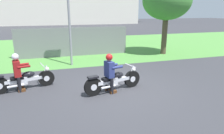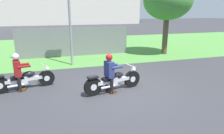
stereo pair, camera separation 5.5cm
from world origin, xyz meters
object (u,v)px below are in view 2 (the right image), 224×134
Objects in this scene: rider_follow at (18,69)px; rider_lead at (110,70)px; tree_roadside at (168,1)px; motorcycle_follow at (24,80)px; motorcycle_lead at (114,81)px.

rider_lead is at bearing -32.99° from rider_follow.
motorcycle_follow is at bearing -153.62° from tree_roadside.
motorcycle_lead is at bearing -0.82° from rider_lead.
rider_lead is 3.18m from motorcycle_follow.
motorcycle_follow is (-2.94, 1.13, -0.44)m from rider_lead.
rider_lead is 7.89m from tree_roadside.
motorcycle_follow is 0.46× the size of tree_roadside.
rider_follow is (-3.10, 1.09, -0.01)m from rider_lead.
motorcycle_follow is at bearing -0.87° from rider_follow.
motorcycle_lead reaches higher than motorcycle_follow.
rider_lead is 0.65× the size of motorcycle_follow.
rider_lead is at bearing -34.62° from motorcycle_follow.
rider_lead is at bearing -135.49° from tree_roadside.
motorcycle_lead is at bearing -31.49° from rider_follow.
rider_follow is 9.73m from tree_roadside.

